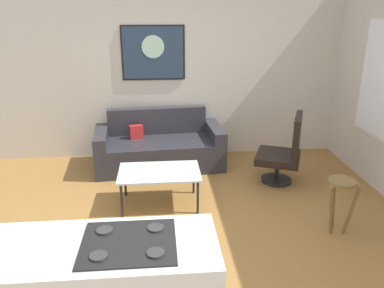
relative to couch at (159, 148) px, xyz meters
The scene contains 7 objects.
ground 1.97m from the couch, 82.33° to the right, with size 6.40×6.40×0.04m, color olive.
back_wall 1.25m from the couch, 62.12° to the left, with size 6.40×0.05×2.80m, color beige.
couch is the anchor object (origin of this frame).
coffee_table 1.25m from the couch, 90.28° to the right, with size 0.97×0.63×0.44m.
armchair 1.86m from the couch, 24.27° to the right, with size 0.76×0.77×0.97m.
bar_stool 2.77m from the couch, 46.98° to the right, with size 0.34×0.34×0.61m.
wall_painting 1.43m from the couch, 96.15° to the left, with size 0.95×0.03×0.81m.
Camera 1 is at (-0.25, -3.56, 2.31)m, focal length 36.09 mm.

